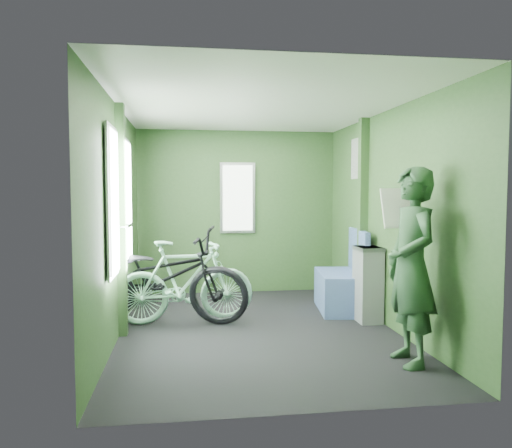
{
  "coord_description": "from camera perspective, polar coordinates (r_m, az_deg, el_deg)",
  "views": [
    {
      "loc": [
        -0.73,
        -5.07,
        1.44
      ],
      "look_at": [
        0.0,
        0.1,
        1.1
      ],
      "focal_mm": 35.0,
      "sensor_mm": 36.0,
      "label": 1
    }
  ],
  "objects": [
    {
      "name": "room",
      "position": [
        5.15,
        -0.32,
        3.68
      ],
      "size": [
        4.0,
        4.02,
        2.31
      ],
      "color": "black",
      "rests_on": "ground"
    },
    {
      "name": "bicycle_mint",
      "position": [
        5.63,
        -8.08,
        -11.12
      ],
      "size": [
        1.57,
        0.65,
        0.93
      ],
      "primitive_type": "imported",
      "rotation": [
        0.0,
        -0.05,
        1.69
      ],
      "color": "#94D7B5",
      "rests_on": "ground"
    },
    {
      "name": "waste_box",
      "position": [
        5.69,
        12.67,
        -6.73
      ],
      "size": [
        0.24,
        0.34,
        0.83
      ],
      "primitive_type": "cube",
      "color": "slate",
      "rests_on": "ground"
    },
    {
      "name": "bench_seat",
      "position": [
        6.19,
        9.85,
        -7.05
      ],
      "size": [
        0.63,
        0.98,
        0.98
      ],
      "rotation": [
        0.0,
        0.0,
        -0.13
      ],
      "color": "navy",
      "rests_on": "ground"
    },
    {
      "name": "passenger",
      "position": [
        4.34,
        17.32,
        -4.59
      ],
      "size": [
        0.4,
        0.67,
        1.64
      ],
      "rotation": [
        0.0,
        0.0,
        -1.56
      ],
      "color": "#284A2C",
      "rests_on": "ground"
    },
    {
      "name": "bicycle_black",
      "position": [
        5.67,
        -10.74,
        -11.05
      ],
      "size": [
        2.12,
        1.43,
        1.13
      ],
      "primitive_type": "imported",
      "rotation": [
        0.0,
        -0.17,
        1.24
      ],
      "color": "black",
      "rests_on": "ground"
    }
  ]
}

